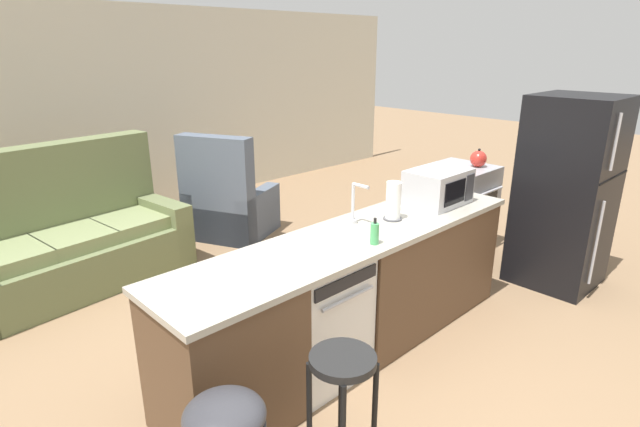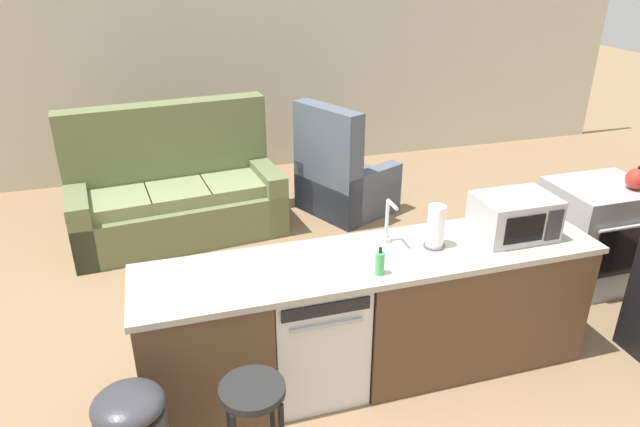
{
  "view_description": "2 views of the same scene",
  "coord_description": "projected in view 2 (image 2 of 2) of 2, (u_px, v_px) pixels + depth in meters",
  "views": [
    {
      "loc": [
        -2.21,
        -2.1,
        2.11
      ],
      "look_at": [
        0.47,
        0.67,
        0.8
      ],
      "focal_mm": 28.0,
      "sensor_mm": 36.0,
      "label": 1
    },
    {
      "loc": [
        -1.05,
        -2.85,
        2.63
      ],
      "look_at": [
        -0.04,
        0.54,
        0.97
      ],
      "focal_mm": 32.0,
      "sensor_mm": 36.0,
      "label": 2
    }
  ],
  "objects": [
    {
      "name": "kettle",
      "position": [
        637.0,
        179.0,
        4.46
      ],
      "size": [
        0.21,
        0.17,
        0.19
      ],
      "color": "red",
      "rests_on": "stove_range"
    },
    {
      "name": "dishwasher",
      "position": [
        312.0,
        331.0,
        3.61
      ],
      "size": [
        0.58,
        0.61,
        0.84
      ],
      "color": "silver",
      "rests_on": "ground_plane"
    },
    {
      "name": "sink_faucet",
      "position": [
        388.0,
        224.0,
        3.62
      ],
      "size": [
        0.07,
        0.18,
        0.3
      ],
      "color": "silver",
      "rests_on": "kitchen_counter"
    },
    {
      "name": "ground_plane",
      "position": [
        348.0,
        375.0,
        3.86
      ],
      "size": [
        24.0,
        24.0,
        0.0
      ],
      "primitive_type": "plane",
      "color": "#896B4C"
    },
    {
      "name": "bar_stool",
      "position": [
        254.0,
        419.0,
        2.78
      ],
      "size": [
        0.32,
        0.32,
        0.74
      ],
      "color": "black",
      "rests_on": "ground_plane"
    },
    {
      "name": "stove_range",
      "position": [
        594.0,
        235.0,
        4.75
      ],
      "size": [
        0.76,
        0.68,
        0.9
      ],
      "color": "#A8AAB2",
      "rests_on": "ground_plane"
    },
    {
      "name": "paper_towel_roll",
      "position": [
        436.0,
        227.0,
        3.57
      ],
      "size": [
        0.14,
        0.14,
        0.28
      ],
      "color": "#4C4C51",
      "rests_on": "kitchen_counter"
    },
    {
      "name": "kitchen_counter",
      "position": [
        384.0,
        318.0,
        3.74
      ],
      "size": [
        2.94,
        0.66,
        0.9
      ],
      "color": "brown",
      "rests_on": "ground_plane"
    },
    {
      "name": "wall_back",
      "position": [
        262.0,
        66.0,
        7.03
      ],
      "size": [
        10.0,
        0.06,
        2.6
      ],
      "color": "beige",
      "rests_on": "ground_plane"
    },
    {
      "name": "microwave",
      "position": [
        514.0,
        217.0,
        3.7
      ],
      "size": [
        0.5,
        0.37,
        0.28
      ],
      "color": "#B7B7BC",
      "rests_on": "kitchen_counter"
    },
    {
      "name": "armchair",
      "position": [
        341.0,
        182.0,
        6.11
      ],
      "size": [
        1.09,
        1.11,
        1.2
      ],
      "color": "#515B6B",
      "rests_on": "ground_plane"
    },
    {
      "name": "soap_bottle",
      "position": [
        380.0,
        263.0,
        3.29
      ],
      "size": [
        0.06,
        0.06,
        0.18
      ],
      "color": "#4CB266",
      "rests_on": "kitchen_counter"
    },
    {
      "name": "couch",
      "position": [
        175.0,
        195.0,
        5.67
      ],
      "size": [
        2.09,
        1.11,
        1.27
      ],
      "color": "#667047",
      "rests_on": "ground_plane"
    }
  ]
}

